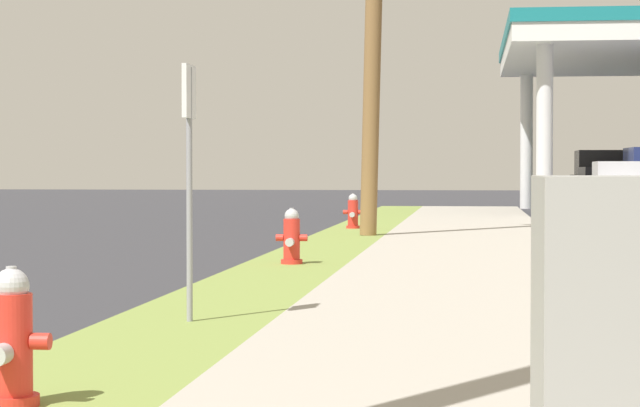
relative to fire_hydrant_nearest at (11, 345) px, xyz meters
name	(u,v)px	position (x,y,z in m)	size (l,w,h in m)	color
fire_hydrant_nearest	(11,345)	(0.00, 0.00, 0.00)	(0.42, 0.38, 0.74)	red
fire_hydrant_second	(292,239)	(0.05, 10.01, 0.00)	(0.42, 0.38, 0.74)	red
fire_hydrant_third	(353,213)	(-0.08, 20.02, 0.00)	(0.42, 0.37, 0.74)	red
utility_pole_midground	(374,5)	(0.59, 17.12, 4.03)	(0.90, 1.22, 8.55)	olive
street_sign_post	(189,138)	(0.11, 3.72, 1.19)	(0.05, 0.36, 2.12)	gray
car_silver_by_near_pump	(627,196)	(6.29, 25.39, 0.28)	(2.04, 4.55, 1.57)	#BCBCC1
car_teal_by_far_pump	(624,189)	(7.47, 35.89, 0.28)	(2.05, 4.55, 1.57)	#197075
truck_black_on_apron	(609,185)	(6.61, 32.20, 0.47)	(2.17, 5.42, 1.97)	black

